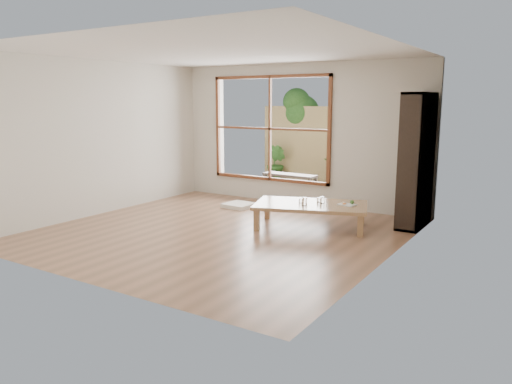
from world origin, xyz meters
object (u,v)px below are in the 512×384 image
at_px(bookshelf, 417,161).
at_px(garden_bench, 290,177).
at_px(low_table, 311,206).
at_px(food_tray, 348,204).

relative_size(bookshelf, garden_bench, 1.73).
bearing_deg(bookshelf, garden_bench, 153.25).
bearing_deg(garden_bench, low_table, -53.20).
height_order(low_table, bookshelf, bookshelf).
distance_m(low_table, bookshelf, 1.76).
height_order(bookshelf, garden_bench, bookshelf).
xyz_separation_m(low_table, food_tray, (0.53, 0.19, 0.06)).
distance_m(low_table, garden_bench, 2.97).
xyz_separation_m(bookshelf, food_tray, (-0.79, -0.73, -0.64)).
bearing_deg(low_table, bookshelf, 15.84).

